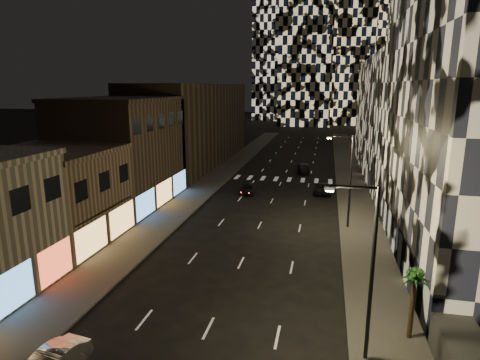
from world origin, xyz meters
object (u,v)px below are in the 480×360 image
at_px(car_dark_midlane, 248,188).
at_px(car_dark_oncoming, 304,168).
at_px(streetlight_far, 348,175).
at_px(streetlight_near, 368,263).
at_px(car_dark_rightlane, 323,189).
at_px(palm_tree, 415,282).

xyz_separation_m(car_dark_midlane, car_dark_oncoming, (6.28, 15.05, 0.04)).
bearing_deg(streetlight_far, car_dark_midlane, 137.54).
bearing_deg(streetlight_near, car_dark_oncoming, 96.92).
bearing_deg(car_dark_rightlane, streetlight_near, -85.79).
xyz_separation_m(car_dark_midlane, palm_tree, (14.60, -28.53, 2.80)).
xyz_separation_m(streetlight_near, streetlight_far, (0.00, 20.00, 0.00)).
xyz_separation_m(streetlight_near, car_dark_oncoming, (-5.57, 45.90, -4.63)).
xyz_separation_m(streetlight_near, car_dark_midlane, (-11.85, 30.85, -4.67)).
distance_m(streetlight_near, car_dark_rightlane, 33.14).
height_order(streetlight_near, car_dark_rightlane, streetlight_near).
bearing_deg(car_dark_oncoming, car_dark_midlane, 62.37).
relative_size(car_dark_midlane, palm_tree, 0.99).
relative_size(car_dark_oncoming, palm_tree, 1.24).
relative_size(streetlight_far, car_dark_oncoming, 1.80).
relative_size(streetlight_far, palm_tree, 2.23).
height_order(streetlight_far, car_dark_midlane, streetlight_far).
bearing_deg(car_dark_midlane, car_dark_rightlane, 4.43).
xyz_separation_m(car_dark_midlane, car_dark_rightlane, (9.52, 1.87, -0.04)).
height_order(car_dark_oncoming, palm_tree, palm_tree).
relative_size(car_dark_oncoming, car_dark_rightlane, 1.09).
bearing_deg(car_dark_oncoming, streetlight_near, 91.94).
bearing_deg(streetlight_near, palm_tree, 40.11).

